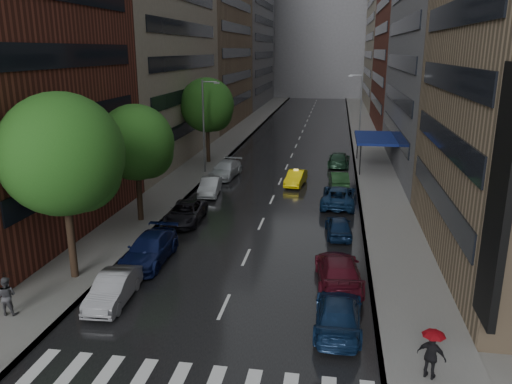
# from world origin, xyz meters

# --- Properties ---
(ground) EXTENTS (220.00, 220.00, 0.00)m
(ground) POSITION_xyz_m (0.00, 0.00, 0.00)
(ground) COLOR gray
(ground) RESTS_ON ground
(road) EXTENTS (14.00, 140.00, 0.01)m
(road) POSITION_xyz_m (0.00, 50.00, 0.01)
(road) COLOR black
(road) RESTS_ON ground
(sidewalk_left) EXTENTS (4.00, 140.00, 0.15)m
(sidewalk_left) POSITION_xyz_m (-9.00, 50.00, 0.07)
(sidewalk_left) COLOR gray
(sidewalk_left) RESTS_ON ground
(sidewalk_right) EXTENTS (4.00, 140.00, 0.15)m
(sidewalk_right) POSITION_xyz_m (9.00, 50.00, 0.07)
(sidewalk_right) COLOR gray
(sidewalk_right) RESTS_ON ground
(buildings_left) EXTENTS (8.00, 108.00, 38.00)m
(buildings_left) POSITION_xyz_m (-15.00, 58.79, 15.99)
(buildings_left) COLOR maroon
(buildings_left) RESTS_ON ground
(buildings_right) EXTENTS (8.05, 109.10, 36.00)m
(buildings_right) POSITION_xyz_m (15.00, 56.70, 15.03)
(buildings_right) COLOR #937A5B
(buildings_right) RESTS_ON ground
(building_far) EXTENTS (40.00, 14.00, 32.00)m
(building_far) POSITION_xyz_m (0.00, 118.00, 16.00)
(building_far) COLOR slate
(building_far) RESTS_ON ground
(tree_near) EXTENTS (6.25, 6.25, 9.96)m
(tree_near) POSITION_xyz_m (-8.60, 5.72, 6.82)
(tree_near) COLOR #382619
(tree_near) RESTS_ON ground
(tree_mid) EXTENTS (5.26, 5.26, 8.38)m
(tree_mid) POSITION_xyz_m (-8.60, 15.12, 5.74)
(tree_mid) COLOR #382619
(tree_mid) RESTS_ON ground
(tree_far) EXTENTS (5.72, 5.72, 9.12)m
(tree_far) POSITION_xyz_m (-8.60, 34.59, 6.24)
(tree_far) COLOR #382619
(tree_far) RESTS_ON ground
(taxi) EXTENTS (1.91, 4.24, 1.35)m
(taxi) POSITION_xyz_m (1.54, 26.89, 0.67)
(taxi) COLOR yellow
(taxi) RESTS_ON ground
(parked_cars_left) EXTENTS (2.67, 30.15, 1.57)m
(parked_cars_left) POSITION_xyz_m (-5.40, 16.20, 0.74)
(parked_cars_left) COLOR gray
(parked_cars_left) RESTS_ON ground
(parked_cars_right) EXTENTS (2.86, 37.44, 1.60)m
(parked_cars_right) POSITION_xyz_m (5.40, 17.71, 0.76)
(parked_cars_right) COLOR #0F2448
(parked_cars_right) RESTS_ON ground
(ped_black_umbrella) EXTENTS (0.96, 0.98, 2.09)m
(ped_black_umbrella) POSITION_xyz_m (-9.60, 1.51, 1.38)
(ped_black_umbrella) COLOR #434247
(ped_black_umbrella) RESTS_ON sidewalk_left
(ped_red_umbrella) EXTENTS (1.15, 0.89, 2.01)m
(ped_red_umbrella) POSITION_xyz_m (8.77, -0.24, 1.33)
(ped_red_umbrella) COLOR black
(ped_red_umbrella) RESTS_ON sidewalk_right
(street_lamp_left) EXTENTS (1.74, 0.22, 9.00)m
(street_lamp_left) POSITION_xyz_m (-7.72, 30.00, 4.89)
(street_lamp_left) COLOR gray
(street_lamp_left) RESTS_ON sidewalk_left
(street_lamp_right) EXTENTS (1.74, 0.22, 9.00)m
(street_lamp_right) POSITION_xyz_m (7.72, 45.00, 4.89)
(street_lamp_right) COLOR gray
(street_lamp_right) RESTS_ON sidewalk_right
(awning) EXTENTS (4.00, 8.00, 3.12)m
(awning) POSITION_xyz_m (8.98, 35.00, 3.13)
(awning) COLOR navy
(awning) RESTS_ON sidewalk_right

